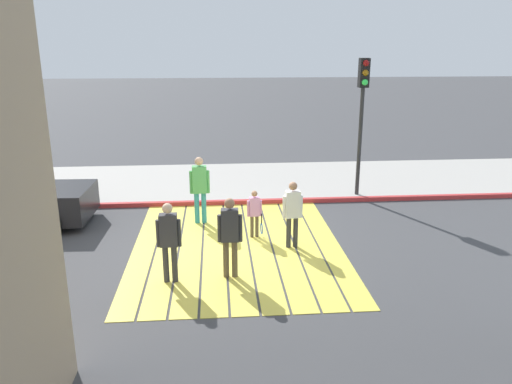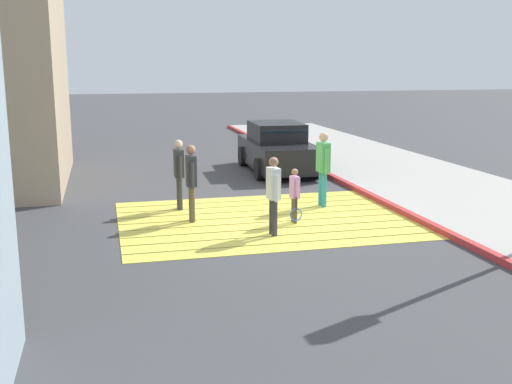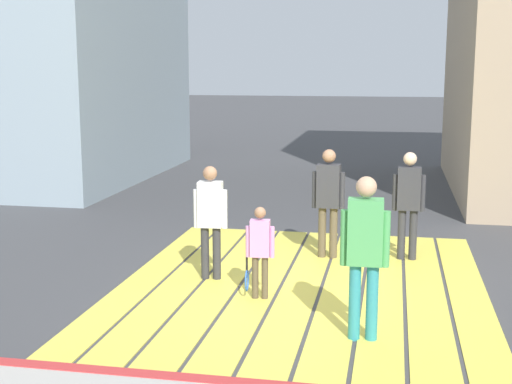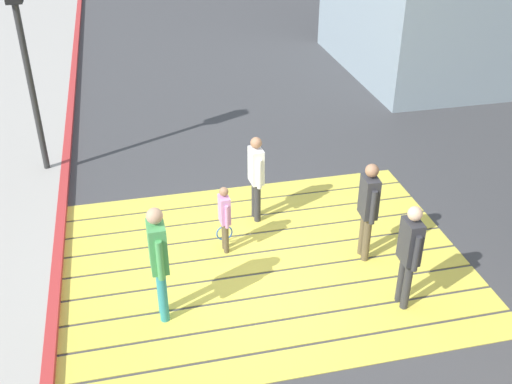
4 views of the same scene
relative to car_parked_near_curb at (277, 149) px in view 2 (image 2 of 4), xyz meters
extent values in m
plane|color=#424244|center=(2.00, 6.00, -0.73)|extent=(120.00, 120.00, 0.00)
cube|color=#EAD64C|center=(2.00, 3.80, -0.73)|extent=(6.40, 0.50, 0.01)
cube|color=#EAD64C|center=(2.00, 4.35, -0.73)|extent=(6.40, 0.50, 0.01)
cube|color=#EAD64C|center=(2.00, 4.90, -0.73)|extent=(6.40, 0.50, 0.01)
cube|color=#EAD64C|center=(2.00, 5.45, -0.73)|extent=(6.40, 0.50, 0.01)
cube|color=#EAD64C|center=(2.00, 6.00, -0.73)|extent=(6.40, 0.50, 0.01)
cube|color=#EAD64C|center=(2.00, 6.55, -0.73)|extent=(6.40, 0.50, 0.01)
cube|color=#EAD64C|center=(2.00, 7.10, -0.73)|extent=(6.40, 0.50, 0.01)
cube|color=#EAD64C|center=(2.00, 7.65, -0.73)|extent=(6.40, 0.50, 0.01)
cube|color=#EAD64C|center=(2.00, 8.20, -0.73)|extent=(6.40, 0.50, 0.01)
cube|color=#ADA8A0|center=(-3.60, 6.00, -0.67)|extent=(4.80, 40.00, 0.12)
cube|color=#BC3333|center=(-1.25, 6.00, -0.67)|extent=(0.16, 40.00, 0.13)
cube|color=black|center=(0.00, 0.03, -0.14)|extent=(1.94, 4.36, 0.80)
cube|color=black|center=(0.00, -0.12, 0.54)|extent=(1.60, 2.11, 0.60)
cube|color=#1E2833|center=(0.03, 0.80, 0.48)|extent=(1.49, 0.38, 0.49)
cylinder|color=black|center=(0.93, 1.33, -0.40)|extent=(0.24, 0.67, 0.66)
cylinder|color=black|center=(-0.84, 1.39, -0.40)|extent=(0.24, 0.67, 0.66)
cylinder|color=black|center=(0.84, -1.33, -0.40)|extent=(0.24, 0.67, 0.66)
cylinder|color=black|center=(-0.92, -1.28, -0.40)|extent=(0.24, 0.67, 0.66)
cylinder|color=#333338|center=(3.72, 4.66, -0.34)|extent=(0.12, 0.12, 0.79)
cylinder|color=#333338|center=(3.72, 4.49, -0.34)|extent=(0.12, 0.12, 0.79)
cube|color=#333338|center=(3.72, 4.57, 0.39)|extent=(0.21, 0.35, 0.66)
sphere|color=beige|center=(3.72, 4.57, 0.84)|extent=(0.20, 0.20, 0.20)
cylinder|color=#333338|center=(3.72, 4.78, 0.32)|extent=(0.09, 0.09, 0.56)
cylinder|color=#333338|center=(3.72, 4.37, 0.32)|extent=(0.09, 0.09, 0.56)
cylinder|color=teal|center=(0.30, 5.19, -0.30)|extent=(0.13, 0.13, 0.86)
cylinder|color=teal|center=(0.30, 5.00, -0.30)|extent=(0.13, 0.13, 0.86)
cube|color=#4CA559|center=(0.30, 5.09, 0.48)|extent=(0.24, 0.38, 0.72)
sphere|color=tan|center=(0.30, 5.09, 0.97)|extent=(0.22, 0.22, 0.22)
cylinder|color=#4CA559|center=(0.29, 5.31, 0.41)|extent=(0.09, 0.09, 0.61)
cylinder|color=#4CA559|center=(0.30, 4.87, 0.41)|extent=(0.09, 0.09, 0.61)
cylinder|color=#333338|center=(2.14, 7.37, -0.35)|extent=(0.11, 0.11, 0.76)
cylinder|color=#333338|center=(2.16, 7.20, -0.35)|extent=(0.11, 0.11, 0.76)
cube|color=white|center=(2.15, 7.29, 0.34)|extent=(0.23, 0.35, 0.63)
sphere|color=#9E7051|center=(2.15, 7.29, 0.78)|extent=(0.20, 0.20, 0.20)
cylinder|color=white|center=(2.14, 7.48, 0.28)|extent=(0.08, 0.08, 0.54)
cylinder|color=white|center=(2.16, 7.09, 0.28)|extent=(0.08, 0.08, 0.54)
cylinder|color=brown|center=(3.60, 5.87, -0.33)|extent=(0.12, 0.12, 0.81)
cylinder|color=brown|center=(3.59, 5.70, -0.33)|extent=(0.12, 0.12, 0.81)
cube|color=#333338|center=(3.59, 5.79, 0.41)|extent=(0.23, 0.36, 0.67)
sphere|color=#9E7051|center=(3.59, 5.79, 0.87)|extent=(0.21, 0.21, 0.21)
cylinder|color=#333338|center=(3.60, 5.99, 0.34)|extent=(0.09, 0.09, 0.57)
cylinder|color=#333338|center=(3.59, 5.58, 0.34)|extent=(0.09, 0.09, 0.57)
cylinder|color=brown|center=(1.44, 6.51, -0.45)|extent=(0.09, 0.09, 0.57)
cylinder|color=brown|center=(1.45, 6.39, -0.45)|extent=(0.09, 0.09, 0.57)
cube|color=#D18CC6|center=(1.44, 6.45, 0.07)|extent=(0.17, 0.26, 0.47)
sphere|color=#9E7051|center=(1.44, 6.45, 0.40)|extent=(0.15, 0.15, 0.15)
cylinder|color=#D18CC6|center=(1.43, 6.61, 0.02)|extent=(0.06, 0.06, 0.40)
cylinder|color=#D18CC6|center=(1.45, 6.30, 0.02)|extent=(0.06, 0.06, 0.40)
cylinder|color=black|center=(1.46, 6.63, -0.26)|extent=(0.03, 0.03, 0.28)
torus|color=blue|center=(1.46, 6.63, -0.50)|extent=(0.28, 0.04, 0.28)
camera|label=1|loc=(12.99, 5.55, 3.92)|focal=34.95mm
camera|label=2|loc=(5.41, 18.96, 2.71)|focal=43.29mm
camera|label=3|loc=(-7.20, 4.83, 2.24)|focal=49.98mm
camera|label=4|loc=(0.10, -1.64, 5.24)|focal=42.72mm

